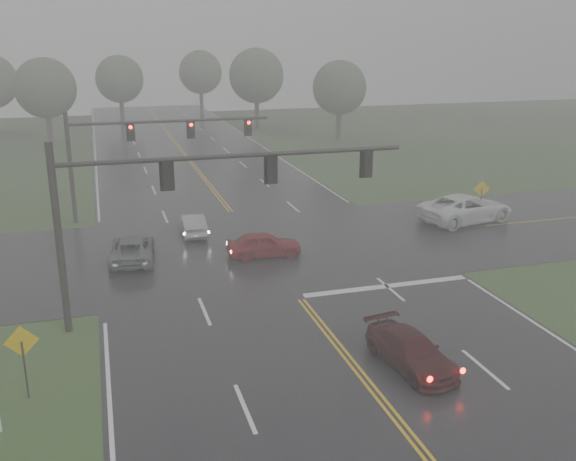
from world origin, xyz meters
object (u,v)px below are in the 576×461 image
object	(u,v)px
sedan_red	(264,257)
signal_gantry_far	(134,142)
car_grey	(133,261)
signal_gantry_near	(173,193)
sedan_silver	(193,234)
pickup_white	(465,222)
sedan_maroon	(410,367)

from	to	relation	value
sedan_red	signal_gantry_far	size ratio (longest dim) A/B	0.31
car_grey	signal_gantry_near	size ratio (longest dim) A/B	0.33
sedan_silver	pickup_white	distance (m)	17.62
sedan_maroon	pickup_white	distance (m)	20.36
sedan_red	sedan_silver	xyz separation A→B (m)	(-3.15, 5.24, 0.00)
sedan_silver	signal_gantry_far	bearing A→B (deg)	-58.08
signal_gantry_near	car_grey	bearing A→B (deg)	100.51
car_grey	signal_gantry_far	xyz separation A→B (m)	(0.95, 8.66, 5.05)
car_grey	sedan_red	bearing A→B (deg)	175.07
sedan_red	signal_gantry_near	bearing A→B (deg)	143.44
car_grey	pickup_white	size ratio (longest dim) A/B	0.75
pickup_white	sedan_maroon	bearing A→B (deg)	131.68
sedan_silver	car_grey	bearing A→B (deg)	46.36
pickup_white	signal_gantry_near	size ratio (longest dim) A/B	0.44
sedan_red	pickup_white	size ratio (longest dim) A/B	0.63
car_grey	signal_gantry_far	distance (m)	10.07
pickup_white	signal_gantry_far	bearing A→B (deg)	59.22
sedan_silver	car_grey	distance (m)	5.42
sedan_silver	signal_gantry_far	size ratio (longest dim) A/B	0.30
sedan_silver	car_grey	world-z (taller)	car_grey
sedan_maroon	sedan_silver	size ratio (longest dim) A/B	1.11
signal_gantry_near	signal_gantry_far	bearing A→B (deg)	91.80
sedan_red	sedan_silver	bearing A→B (deg)	34.40
signal_gantry_far	pickup_white	bearing A→B (deg)	-19.35
sedan_maroon	sedan_red	distance (m)	13.53
sedan_silver	pickup_white	size ratio (longest dim) A/B	0.61
sedan_silver	signal_gantry_near	size ratio (longest dim) A/B	0.27
pickup_white	signal_gantry_near	world-z (taller)	signal_gantry_near
sedan_maroon	car_grey	xyz separation A→B (m)	(-9.07, 14.76, 0.00)
pickup_white	signal_gantry_far	world-z (taller)	signal_gantry_far
pickup_white	sedan_red	bearing A→B (deg)	90.11
sedan_maroon	signal_gantry_near	size ratio (longest dim) A/B	0.30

